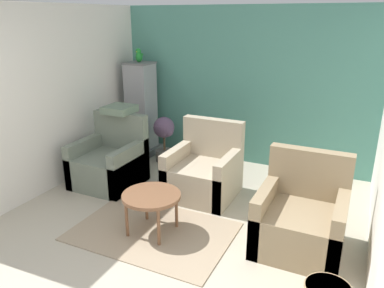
{
  "coord_description": "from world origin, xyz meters",
  "views": [
    {
      "loc": [
        1.82,
        -1.97,
        2.33
      ],
      "look_at": [
        0.0,
        1.86,
        0.87
      ],
      "focal_mm": 35.0,
      "sensor_mm": 36.0,
      "label": 1
    }
  ],
  "objects_px": {
    "armchair_middle": "(204,173)",
    "potted_plant": "(164,134)",
    "parrot": "(139,56)",
    "armchair_right": "(301,220)",
    "coffee_table": "(151,198)",
    "armchair_left": "(110,163)",
    "birdcage": "(141,111)"
  },
  "relations": [
    {
      "from": "armchair_right",
      "to": "birdcage",
      "type": "relative_size",
      "value": 0.62
    },
    {
      "from": "armchair_middle",
      "to": "potted_plant",
      "type": "relative_size",
      "value": 1.31
    },
    {
      "from": "parrot",
      "to": "potted_plant",
      "type": "distance_m",
      "value": 1.36
    },
    {
      "from": "armchair_middle",
      "to": "potted_plant",
      "type": "xyz_separation_m",
      "value": [
        -1.1,
        0.86,
        0.16
      ]
    },
    {
      "from": "armchair_left",
      "to": "armchair_right",
      "type": "bearing_deg",
      "value": -8.99
    },
    {
      "from": "armchair_left",
      "to": "parrot",
      "type": "distance_m",
      "value": 1.93
    },
    {
      "from": "armchair_right",
      "to": "parrot",
      "type": "xyz_separation_m",
      "value": [
        -3.05,
        1.75,
        1.39
      ]
    },
    {
      "from": "armchair_middle",
      "to": "potted_plant",
      "type": "distance_m",
      "value": 1.41
    },
    {
      "from": "armchair_left",
      "to": "birdcage",
      "type": "xyz_separation_m",
      "value": [
        -0.28,
        1.31,
        0.46
      ]
    },
    {
      "from": "coffee_table",
      "to": "potted_plant",
      "type": "bearing_deg",
      "value": 115.88
    },
    {
      "from": "armchair_left",
      "to": "potted_plant",
      "type": "height_order",
      "value": "armchair_left"
    },
    {
      "from": "parrot",
      "to": "potted_plant",
      "type": "bearing_deg",
      "value": -18.92
    },
    {
      "from": "coffee_table",
      "to": "armchair_left",
      "type": "distance_m",
      "value": 1.51
    },
    {
      "from": "armchair_right",
      "to": "birdcage",
      "type": "height_order",
      "value": "birdcage"
    },
    {
      "from": "coffee_table",
      "to": "armchair_right",
      "type": "bearing_deg",
      "value": 15.45
    },
    {
      "from": "birdcage",
      "to": "potted_plant",
      "type": "relative_size",
      "value": 2.1
    },
    {
      "from": "armchair_left",
      "to": "potted_plant",
      "type": "distance_m",
      "value": 1.16
    },
    {
      "from": "coffee_table",
      "to": "armchair_middle",
      "type": "bearing_deg",
      "value": 83.08
    },
    {
      "from": "armchair_middle",
      "to": "parrot",
      "type": "height_order",
      "value": "parrot"
    },
    {
      "from": "armchair_right",
      "to": "armchair_middle",
      "type": "distance_m",
      "value": 1.57
    },
    {
      "from": "armchair_left",
      "to": "armchair_right",
      "type": "xyz_separation_m",
      "value": [
        2.77,
        -0.44,
        0.0
      ]
    },
    {
      "from": "coffee_table",
      "to": "armchair_left",
      "type": "height_order",
      "value": "armchair_left"
    },
    {
      "from": "armchair_right",
      "to": "parrot",
      "type": "distance_m",
      "value": 3.78
    },
    {
      "from": "armchair_right",
      "to": "armchair_middle",
      "type": "xyz_separation_m",
      "value": [
        -1.41,
        0.7,
        0.0
      ]
    },
    {
      "from": "potted_plant",
      "to": "parrot",
      "type": "bearing_deg",
      "value": 161.08
    },
    {
      "from": "birdcage",
      "to": "armchair_left",
      "type": "bearing_deg",
      "value": -77.91
    },
    {
      "from": "armchair_left",
      "to": "birdcage",
      "type": "height_order",
      "value": "birdcage"
    },
    {
      "from": "coffee_table",
      "to": "parrot",
      "type": "height_order",
      "value": "parrot"
    },
    {
      "from": "birdcage",
      "to": "parrot",
      "type": "bearing_deg",
      "value": 90.0
    },
    {
      "from": "coffee_table",
      "to": "armchair_middle",
      "type": "xyz_separation_m",
      "value": [
        0.14,
        1.13,
        -0.12
      ]
    },
    {
      "from": "armchair_middle",
      "to": "birdcage",
      "type": "bearing_deg",
      "value": 147.56
    },
    {
      "from": "coffee_table",
      "to": "birdcage",
      "type": "bearing_deg",
      "value": 124.74
    }
  ]
}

